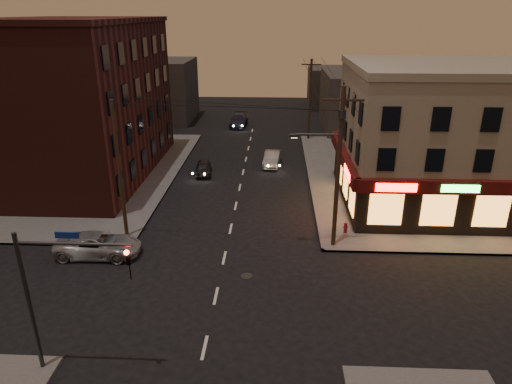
# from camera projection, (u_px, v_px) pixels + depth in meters

# --- Properties ---
(ground) EXTENTS (120.00, 120.00, 0.00)m
(ground) POSITION_uv_depth(u_px,v_px,m) (216.00, 296.00, 24.14)
(ground) COLOR black
(ground) RESTS_ON ground
(sidewalk_ne) EXTENTS (24.00, 28.00, 0.15)m
(sidewalk_ne) POSITION_uv_depth(u_px,v_px,m) (442.00, 178.00, 40.98)
(sidewalk_ne) COLOR #514F4C
(sidewalk_ne) RESTS_ON ground
(sidewalk_nw) EXTENTS (24.00, 28.00, 0.15)m
(sidewalk_nw) POSITION_uv_depth(u_px,v_px,m) (50.00, 172.00, 42.52)
(sidewalk_nw) COLOR #514F4C
(sidewalk_nw) RESTS_ON ground
(pizza_building) EXTENTS (15.85, 12.85, 10.50)m
(pizza_building) POSITION_uv_depth(u_px,v_px,m) (449.00, 136.00, 33.95)
(pizza_building) COLOR gray
(pizza_building) RESTS_ON sidewalk_ne
(brick_apartment) EXTENTS (12.00, 20.00, 13.00)m
(brick_apartment) POSITION_uv_depth(u_px,v_px,m) (77.00, 102.00, 39.94)
(brick_apartment) COLOR #411914
(brick_apartment) RESTS_ON sidewalk_nw
(bg_building_ne_a) EXTENTS (10.00, 12.00, 7.00)m
(bg_building_ne_a) POSITION_uv_depth(u_px,v_px,m) (364.00, 101.00, 57.53)
(bg_building_ne_a) COLOR #3F3D3A
(bg_building_ne_a) RESTS_ON ground
(bg_building_nw) EXTENTS (9.00, 10.00, 8.00)m
(bg_building_nw) POSITION_uv_depth(u_px,v_px,m) (160.00, 90.00, 62.21)
(bg_building_nw) COLOR #3F3D3A
(bg_building_nw) RESTS_ON ground
(bg_building_ne_b) EXTENTS (8.00, 8.00, 6.00)m
(bg_building_ne_b) POSITION_uv_depth(u_px,v_px,m) (335.00, 87.00, 70.80)
(bg_building_ne_b) COLOR #3F3D3A
(bg_building_ne_b) RESTS_ON ground
(utility_pole_main) EXTENTS (4.20, 0.44, 10.00)m
(utility_pole_main) POSITION_uv_depth(u_px,v_px,m) (337.00, 161.00, 27.11)
(utility_pole_main) COLOR #382619
(utility_pole_main) RESTS_ON sidewalk_ne
(utility_pole_far) EXTENTS (0.26, 0.26, 9.00)m
(utility_pole_far) POSITION_uv_depth(u_px,v_px,m) (310.00, 100.00, 51.84)
(utility_pole_far) COLOR #382619
(utility_pole_far) RESTS_ON sidewalk_ne
(utility_pole_west) EXTENTS (0.24, 0.24, 9.00)m
(utility_pole_west) POSITION_uv_depth(u_px,v_px,m) (120.00, 171.00, 28.75)
(utility_pole_west) COLOR #382619
(utility_pole_west) RESTS_ON sidewalk_nw
(traffic_signal) EXTENTS (4.49, 0.32, 6.47)m
(traffic_signal) POSITION_uv_depth(u_px,v_px,m) (51.00, 285.00, 17.64)
(traffic_signal) COLOR #333538
(traffic_signal) RESTS_ON ground
(suv_cross) EXTENTS (5.14, 2.38, 1.43)m
(suv_cross) POSITION_uv_depth(u_px,v_px,m) (99.00, 245.00, 27.92)
(suv_cross) COLOR gray
(suv_cross) RESTS_ON ground
(sedan_near) EXTENTS (1.83, 3.67, 1.20)m
(sedan_near) POSITION_uv_depth(u_px,v_px,m) (204.00, 168.00, 41.91)
(sedan_near) COLOR black
(sedan_near) RESTS_ON ground
(sedan_mid) EXTENTS (1.83, 4.25, 1.36)m
(sedan_mid) POSITION_uv_depth(u_px,v_px,m) (272.00, 159.00, 44.34)
(sedan_mid) COLOR gray
(sedan_mid) RESTS_ON ground
(sedan_far) EXTENTS (2.28, 5.22, 1.49)m
(sedan_far) POSITION_uv_depth(u_px,v_px,m) (239.00, 120.00, 59.52)
(sedan_far) COLOR #1B1C36
(sedan_far) RESTS_ON ground
(fire_hydrant) EXTENTS (0.33, 0.33, 0.74)m
(fire_hydrant) POSITION_uv_depth(u_px,v_px,m) (345.00, 227.00, 30.57)
(fire_hydrant) COLOR maroon
(fire_hydrant) RESTS_ON sidewalk_ne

